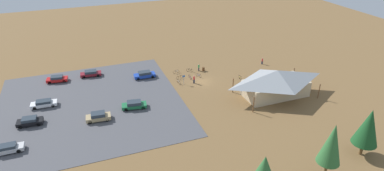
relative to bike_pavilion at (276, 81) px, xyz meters
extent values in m
plane|color=brown|center=(11.55, -10.92, -3.13)|extent=(160.00, 160.00, 0.00)
cube|color=#4C4C51|center=(35.13, -9.29, -3.11)|extent=(33.98, 35.01, 0.05)
cube|color=#C6B28E|center=(0.00, 0.00, -1.55)|extent=(12.55, 6.02, 3.16)
pyramid|color=#93999E|center=(0.00, 0.00, 1.21)|extent=(15.13, 8.60, 2.36)
cylinder|color=brown|center=(-7.37, -4.11, -1.55)|extent=(0.20, 0.20, 3.16)
cylinder|color=brown|center=(7.37, -4.11, -1.55)|extent=(0.20, 0.20, 3.16)
cylinder|color=brown|center=(-7.37, 4.11, -1.55)|extent=(0.20, 0.20, 3.16)
cylinder|color=brown|center=(7.37, 4.11, -1.55)|extent=(0.20, 0.20, 3.16)
cylinder|color=brown|center=(8.99, -16.00, -2.68)|extent=(0.60, 0.60, 0.90)
cylinder|color=#99999E|center=(15.61, -11.06, -2.03)|extent=(0.08, 0.08, 2.20)
cube|color=#1959B2|center=(15.61, -11.06, -1.23)|extent=(0.56, 0.04, 0.40)
cylinder|color=brown|center=(-1.80, 20.43, -2.09)|extent=(0.46, 0.46, 2.09)
cone|color=#194C23|center=(-1.80, 20.43, 1.84)|extent=(3.66, 3.66, 5.76)
cone|color=#2D6633|center=(17.20, 22.92, 1.84)|extent=(3.17, 3.17, 4.07)
cylinder|color=brown|center=(7.00, 22.64, -1.67)|extent=(0.39, 0.39, 2.93)
cone|color=#2D6633|center=(7.00, 22.64, 2.76)|extent=(3.10, 3.10, 5.93)
torus|color=black|center=(11.50, -13.80, -2.77)|extent=(0.33, 0.68, 0.73)
torus|color=black|center=(11.07, -12.85, -2.77)|extent=(0.33, 0.68, 0.73)
cylinder|color=#2347B7|center=(11.28, -13.33, -2.65)|extent=(0.43, 0.89, 0.04)
cylinder|color=#2347B7|center=(11.36, -13.50, -2.58)|extent=(0.04, 0.04, 0.38)
cube|color=black|center=(11.36, -13.50, -2.39)|extent=(0.15, 0.22, 0.05)
cylinder|color=#2347B7|center=(11.11, -12.94, -2.52)|extent=(0.04, 0.04, 0.49)
cylinder|color=black|center=(11.11, -12.94, -2.28)|extent=(0.45, 0.23, 0.03)
torus|color=black|center=(15.12, -14.08, -2.77)|extent=(0.72, 0.21, 0.73)
torus|color=black|center=(16.07, -13.85, -2.77)|extent=(0.72, 0.21, 0.73)
cylinder|color=orange|center=(15.60, -13.97, -2.65)|extent=(0.88, 0.25, 0.04)
cylinder|color=orange|center=(15.42, -14.01, -2.56)|extent=(0.04, 0.04, 0.41)
cube|color=black|center=(15.42, -14.01, -2.35)|extent=(0.21, 0.13, 0.05)
cylinder|color=orange|center=(15.97, -13.87, -2.55)|extent=(0.04, 0.04, 0.43)
cylinder|color=black|center=(15.97, -13.87, -2.34)|extent=(0.15, 0.47, 0.03)
torus|color=black|center=(3.01, -9.48, -2.75)|extent=(0.15, 0.75, 0.76)
torus|color=black|center=(3.17, -8.48, -2.75)|extent=(0.15, 0.75, 0.76)
cylinder|color=yellow|center=(3.09, -8.98, -2.63)|extent=(0.18, 0.93, 0.04)
cylinder|color=yellow|center=(3.06, -9.16, -2.54)|extent=(0.04, 0.04, 0.43)
cube|color=black|center=(3.06, -9.16, -2.32)|extent=(0.11, 0.21, 0.05)
cylinder|color=yellow|center=(3.15, -8.58, -2.52)|extent=(0.04, 0.04, 0.47)
cylinder|color=black|center=(3.15, -8.58, -2.29)|extent=(0.48, 0.10, 0.03)
torus|color=black|center=(13.43, -12.53, -2.78)|extent=(0.04, 0.71, 0.71)
torus|color=black|center=(13.43, -13.62, -2.78)|extent=(0.04, 0.71, 0.71)
cylinder|color=#722D9E|center=(13.43, -13.08, -2.66)|extent=(0.04, 1.01, 0.04)
cylinder|color=#722D9E|center=(13.43, -12.88, -2.58)|extent=(0.04, 0.04, 0.40)
cube|color=black|center=(13.43, -12.88, -2.38)|extent=(0.08, 0.20, 0.05)
cylinder|color=#722D9E|center=(13.43, -13.51, -2.55)|extent=(0.04, 0.04, 0.46)
cylinder|color=black|center=(13.43, -13.51, -2.32)|extent=(0.48, 0.03, 0.03)
torus|color=black|center=(15.84, -16.86, -2.78)|extent=(0.68, 0.23, 0.70)
torus|color=black|center=(14.92, -17.14, -2.78)|extent=(0.68, 0.23, 0.70)
cylinder|color=#B7B7BC|center=(15.38, -17.00, -2.67)|extent=(0.86, 0.28, 0.04)
cylinder|color=#B7B7BC|center=(15.55, -16.95, -2.59)|extent=(0.04, 0.04, 0.38)
cube|color=black|center=(15.55, -16.95, -2.40)|extent=(0.21, 0.13, 0.05)
cylinder|color=#B7B7BC|center=(15.01, -17.11, -2.55)|extent=(0.04, 0.04, 0.47)
cylinder|color=black|center=(15.01, -17.11, -2.31)|extent=(0.17, 0.47, 0.03)
torus|color=black|center=(16.62, -12.19, -2.76)|extent=(0.12, 0.75, 0.75)
torus|color=black|center=(16.52, -11.20, -2.76)|extent=(0.12, 0.75, 0.75)
cylinder|color=silver|center=(16.57, -11.70, -2.64)|extent=(0.13, 0.92, 0.04)
cylinder|color=silver|center=(16.59, -11.88, -2.55)|extent=(0.04, 0.04, 0.42)
cube|color=black|center=(16.59, -11.88, -2.33)|extent=(0.10, 0.21, 0.05)
cylinder|color=silver|center=(16.53, -11.30, -2.49)|extent=(0.04, 0.04, 0.53)
cylinder|color=black|center=(16.53, -11.30, -2.23)|extent=(0.48, 0.08, 0.03)
torus|color=black|center=(12.55, -16.98, -2.78)|extent=(0.59, 0.45, 0.70)
torus|color=black|center=(11.71, -16.37, -2.78)|extent=(0.59, 0.45, 0.70)
cylinder|color=black|center=(12.13, -16.68, -2.67)|extent=(0.79, 0.60, 0.04)
cylinder|color=black|center=(12.28, -16.79, -2.58)|extent=(0.04, 0.04, 0.41)
cube|color=black|center=(12.28, -16.79, -2.37)|extent=(0.21, 0.18, 0.05)
cylinder|color=black|center=(11.79, -16.43, -2.55)|extent=(0.04, 0.04, 0.47)
cylinder|color=black|center=(11.79, -16.43, -2.31)|extent=(0.31, 0.41, 0.03)
cube|color=tan|center=(34.39, -3.07, -2.53)|extent=(4.40, 2.23, 0.67)
cube|color=#2D3842|center=(34.39, -3.07, -1.89)|extent=(2.51, 1.85, 0.60)
cylinder|color=black|center=(35.90, -2.35, -2.76)|extent=(0.66, 0.27, 0.64)
cylinder|color=black|center=(35.77, -4.02, -2.76)|extent=(0.66, 0.27, 0.64)
cylinder|color=black|center=(33.01, -2.12, -2.76)|extent=(0.66, 0.27, 0.64)
cylinder|color=black|center=(32.88, -3.79, -2.76)|extent=(0.66, 0.27, 0.64)
cube|color=white|center=(43.55, -11.53, -2.56)|extent=(4.80, 2.07, 0.61)
cube|color=#2D3842|center=(43.55, -11.53, -2.02)|extent=(2.72, 1.73, 0.47)
cylinder|color=black|center=(45.19, -10.83, -2.76)|extent=(0.65, 0.26, 0.64)
cylinder|color=black|center=(45.10, -12.41, -2.76)|extent=(0.65, 0.26, 0.64)
cylinder|color=black|center=(42.00, -10.65, -2.76)|extent=(0.65, 0.26, 0.64)
cylinder|color=black|center=(41.91, -12.22, -2.76)|extent=(0.65, 0.26, 0.64)
cube|color=#BCBCC1|center=(48.42, 1.17, -2.55)|extent=(4.79, 1.73, 0.63)
cube|color=#2D3842|center=(48.42, 1.17, -2.00)|extent=(2.69, 1.51, 0.48)
cylinder|color=black|center=(46.80, 1.92, -2.76)|extent=(0.64, 0.22, 0.64)
cylinder|color=black|center=(46.79, 0.44, -2.76)|extent=(0.64, 0.22, 0.64)
cube|color=#1E6B3D|center=(27.62, -4.95, -2.57)|extent=(4.83, 2.58, 0.59)
cube|color=#2D3842|center=(27.62, -4.95, -1.97)|extent=(2.80, 2.04, 0.60)
cylinder|color=black|center=(29.29, -4.37, -2.76)|extent=(0.67, 0.32, 0.64)
cylinder|color=black|center=(29.04, -6.02, -2.76)|extent=(0.67, 0.32, 0.64)
cylinder|color=black|center=(26.21, -3.89, -2.76)|extent=(0.67, 0.32, 0.64)
cylinder|color=black|center=(25.95, -5.53, -2.76)|extent=(0.67, 0.32, 0.64)
cube|color=red|center=(41.14, -21.90, -2.55)|extent=(4.57, 2.45, 0.62)
cube|color=#2D3842|center=(41.14, -21.90, -2.00)|extent=(2.64, 1.96, 0.49)
cylinder|color=black|center=(42.72, -21.30, -2.76)|extent=(0.66, 0.31, 0.64)
cylinder|color=black|center=(42.49, -22.92, -2.76)|extent=(0.66, 0.31, 0.64)
cylinder|color=black|center=(39.79, -20.89, -2.76)|extent=(0.66, 0.31, 0.64)
cylinder|color=black|center=(39.56, -22.51, -2.76)|extent=(0.66, 0.31, 0.64)
cube|color=black|center=(45.64, -5.75, -2.53)|extent=(4.35, 2.24, 0.67)
cube|color=#2D3842|center=(45.64, -5.75, -1.94)|extent=(2.49, 1.85, 0.51)
cylinder|color=black|center=(47.14, -5.05, -2.76)|extent=(0.66, 0.27, 0.64)
cylinder|color=black|center=(47.00, -6.70, -2.76)|extent=(0.66, 0.27, 0.64)
cylinder|color=black|center=(44.29, -4.80, -2.76)|extent=(0.66, 0.27, 0.64)
cylinder|color=black|center=(44.15, -6.45, -2.76)|extent=(0.66, 0.27, 0.64)
cube|color=maroon|center=(33.98, -22.22, -2.57)|extent=(4.68, 2.20, 0.59)
cube|color=#2D3842|center=(33.98, -22.22, -2.01)|extent=(2.68, 1.80, 0.53)
cylinder|color=black|center=(35.59, -21.59, -2.76)|extent=(0.66, 0.28, 0.64)
cylinder|color=black|center=(35.44, -23.14, -2.76)|extent=(0.66, 0.28, 0.64)
cylinder|color=black|center=(32.52, -21.30, -2.76)|extent=(0.66, 0.28, 0.64)
cylinder|color=black|center=(32.37, -22.85, -2.76)|extent=(0.66, 0.28, 0.64)
cube|color=#1E42B2|center=(22.78, -17.18, -2.53)|extent=(4.77, 2.01, 0.67)
cube|color=#2D3842|center=(22.78, -17.18, -1.90)|extent=(2.69, 1.72, 0.58)
cylinder|color=black|center=(24.40, -16.42, -2.76)|extent=(0.65, 0.24, 0.64)
cylinder|color=black|center=(24.35, -18.05, -2.76)|extent=(0.65, 0.24, 0.64)
cylinder|color=black|center=(21.20, -16.32, -2.76)|extent=(0.65, 0.24, 0.64)
cylinder|color=black|center=(21.15, -17.95, -2.76)|extent=(0.65, 0.24, 0.64)
cube|color=#2D3347|center=(13.36, -10.74, -2.68)|extent=(0.40, 0.39, 0.90)
cylinder|color=red|center=(13.36, -10.74, -1.89)|extent=(0.36, 0.36, 0.68)
sphere|color=tan|center=(13.36, -10.74, -1.43)|extent=(0.24, 0.24, 0.24)
cube|color=#2D3347|center=(-6.01, -14.56, -2.73)|extent=(0.37, 0.40, 0.80)
cylinder|color=red|center=(-6.01, -14.56, -2.01)|extent=(0.36, 0.36, 0.63)
sphere|color=tan|center=(-6.01, -14.56, -1.58)|extent=(0.24, 0.24, 0.24)
cube|color=#2D3347|center=(10.01, -16.43, -2.72)|extent=(0.33, 0.38, 0.82)
cylinder|color=green|center=(10.01, -16.43, -1.98)|extent=(0.36, 0.36, 0.65)
sphere|color=tan|center=(10.01, -16.43, -1.54)|extent=(0.24, 0.24, 0.24)
camera|label=1|loc=(35.88, 47.92, 28.71)|focal=30.32mm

